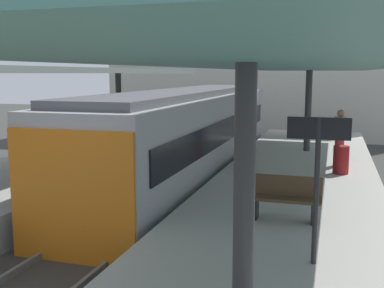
{
  "coord_description": "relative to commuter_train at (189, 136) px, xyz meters",
  "views": [
    {
      "loc": [
        4.71,
        -9.86,
        3.84
      ],
      "look_at": [
        0.84,
        2.83,
        1.83
      ],
      "focal_mm": 43.73,
      "sensor_mm": 36.0,
      "label": 1
    }
  ],
  "objects": [
    {
      "name": "ground_plane",
      "position": [
        0.0,
        -5.21,
        -1.73
      ],
      "size": [
        80.0,
        80.0,
        0.0
      ],
      "primitive_type": "plane",
      "color": "#383835"
    },
    {
      "name": "platform_right",
      "position": [
        3.8,
        -5.21,
        -1.23
      ],
      "size": [
        4.4,
        28.0,
        1.0
      ],
      "primitive_type": "cube",
      "color": "#ADA8A0",
      "rests_on": "ground_plane"
    },
    {
      "name": "track_ballast",
      "position": [
        0.0,
        -5.21,
        -1.63
      ],
      "size": [
        3.2,
        28.0,
        0.2
      ],
      "primitive_type": "cube",
      "color": "#423F3D",
      "rests_on": "ground_plane"
    },
    {
      "name": "rail_near_side",
      "position": [
        -0.72,
        -5.21,
        -1.46
      ],
      "size": [
        0.08,
        28.0,
        0.14
      ],
      "primitive_type": "cube",
      "color": "slate",
      "rests_on": "track_ballast"
    },
    {
      "name": "rail_far_side",
      "position": [
        0.72,
        -5.21,
        -1.46
      ],
      "size": [
        0.08,
        28.0,
        0.14
      ],
      "primitive_type": "cube",
      "color": "slate",
      "rests_on": "track_ballast"
    },
    {
      "name": "commuter_train",
      "position": [
        0.0,
        0.0,
        0.0
      ],
      "size": [
        2.78,
        15.11,
        3.1
      ],
      "color": "#ADADB2",
      "rests_on": "track_ballast"
    },
    {
      "name": "canopy_left",
      "position": [
        -3.8,
        -3.81,
        2.16
      ],
      "size": [
        4.18,
        21.0,
        3.0
      ],
      "color": "#333335",
      "rests_on": "platform_left"
    },
    {
      "name": "canopy_right",
      "position": [
        3.8,
        -3.81,
        2.27
      ],
      "size": [
        4.18,
        21.0,
        3.11
      ],
      "color": "#333335",
      "rests_on": "platform_right"
    },
    {
      "name": "platform_bench",
      "position": [
        3.87,
        -6.11,
        -0.26
      ],
      "size": [
        1.4,
        0.41,
        0.86
      ],
      "color": "black",
      "rests_on": "platform_right"
    },
    {
      "name": "platform_sign",
      "position": [
        4.51,
        -8.13,
        0.9
      ],
      "size": [
        0.9,
        0.08,
        2.21
      ],
      "color": "#262628",
      "rests_on": "platform_right"
    },
    {
      "name": "litter_bin",
      "position": [
        4.96,
        -1.34,
        -0.33
      ],
      "size": [
        0.44,
        0.44,
        0.8
      ],
      "primitive_type": "cylinder",
      "color": "maroon",
      "rests_on": "platform_right"
    },
    {
      "name": "passenger_near_bench",
      "position": [
        2.16,
        -1.08,
        0.09
      ],
      "size": [
        0.36,
        0.36,
        1.58
      ],
      "color": "maroon",
      "rests_on": "platform_right"
    },
    {
      "name": "passenger_mid_platform",
      "position": [
        4.91,
        -0.17,
        0.18
      ],
      "size": [
        0.36,
        0.36,
        1.74
      ],
      "color": "maroon",
      "rests_on": "platform_right"
    },
    {
      "name": "station_building_backdrop",
      "position": [
        0.09,
        14.79,
        3.77
      ],
      "size": [
        18.0,
        6.0,
        11.0
      ],
      "primitive_type": "cube",
      "color": "beige",
      "rests_on": "ground_plane"
    }
  ]
}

